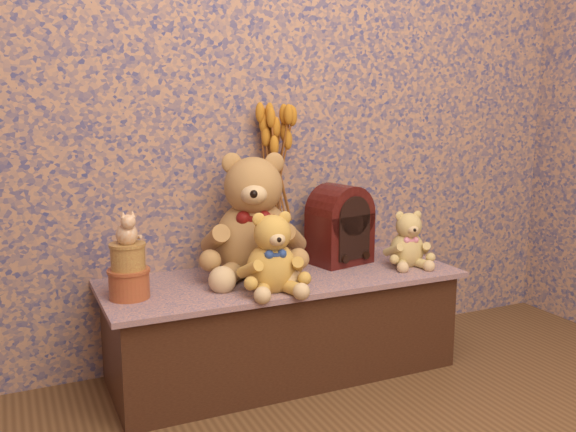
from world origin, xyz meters
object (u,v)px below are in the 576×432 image
at_px(cat_figurine, 126,227).
at_px(teddy_large, 253,210).
at_px(teddy_medium, 271,248).
at_px(biscuit_tin_lower, 129,284).
at_px(ceramic_vase, 276,240).
at_px(cathedral_radio, 340,224).
at_px(teddy_small, 407,236).

bearing_deg(cat_figurine, teddy_large, 7.83).
height_order(teddy_medium, biscuit_tin_lower, teddy_medium).
bearing_deg(cat_figurine, ceramic_vase, 14.70).
bearing_deg(biscuit_tin_lower, cathedral_radio, 7.33).
distance_m(teddy_small, cat_figurine, 1.11).
xyz_separation_m(biscuit_tin_lower, cat_figurine, (0.00, 0.00, 0.20)).
bearing_deg(cathedral_radio, ceramic_vase, 147.67).
bearing_deg(cat_figurine, teddy_small, -5.02).
bearing_deg(ceramic_vase, teddy_small, -26.60).
relative_size(ceramic_vase, biscuit_tin_lower, 1.45).
relative_size(teddy_large, cathedral_radio, 1.55).
distance_m(teddy_medium, cathedral_radio, 0.46).
bearing_deg(cat_figurine, biscuit_tin_lower, 0.00).
bearing_deg(teddy_small, ceramic_vase, 166.67).
height_order(ceramic_vase, biscuit_tin_lower, ceramic_vase).
relative_size(teddy_medium, teddy_small, 1.25).
bearing_deg(biscuit_tin_lower, teddy_small, -1.87).
relative_size(teddy_large, teddy_medium, 1.67).
height_order(teddy_medium, ceramic_vase, teddy_medium).
relative_size(cathedral_radio, biscuit_tin_lower, 2.40).
bearing_deg(teddy_medium, ceramic_vase, 70.55).
bearing_deg(ceramic_vase, teddy_medium, -115.88).
height_order(teddy_small, biscuit_tin_lower, teddy_small).
bearing_deg(teddy_medium, teddy_small, 13.64).
height_order(biscuit_tin_lower, cat_figurine, cat_figurine).
bearing_deg(teddy_medium, biscuit_tin_lower, 172.68).
bearing_deg(cathedral_radio, teddy_medium, -162.77).
bearing_deg(biscuit_tin_lower, ceramic_vase, 17.85).
distance_m(teddy_small, biscuit_tin_lower, 1.10).
xyz_separation_m(cathedral_radio, ceramic_vase, (-0.25, 0.09, -0.06)).
xyz_separation_m(teddy_large, ceramic_vase, (0.14, 0.11, -0.15)).
relative_size(cathedral_radio, cat_figurine, 2.75).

